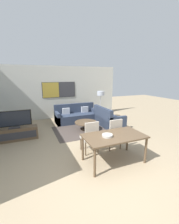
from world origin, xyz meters
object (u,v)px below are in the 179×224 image
at_px(sofa_side, 108,120).
at_px(coffee_table, 86,124).
at_px(dining_chair_centre, 114,133).
at_px(floor_lamp, 101,95).
at_px(fruit_bowl, 107,135).
at_px(sofa_main, 76,116).
at_px(dining_chair_left, 90,136).
at_px(tv_console, 15,134).
at_px(television, 14,120).
at_px(dining_table, 114,138).

xyz_separation_m(sofa_side, coffee_table, (-1.15, -0.16, -0.01)).
bearing_deg(dining_chair_centre, floor_lamp, 69.79).
relative_size(coffee_table, floor_lamp, 0.64).
height_order(sofa_side, fruit_bowl, sofa_side).
height_order(sofa_main, fruit_bowl, sofa_main).
bearing_deg(sofa_main, dining_chair_left, -100.64).
distance_m(tv_console, floor_lamp, 4.42).
xyz_separation_m(tv_console, coffee_table, (2.75, 0.00, 0.04)).
bearing_deg(sofa_side, dining_chair_centre, 154.82).
bearing_deg(tv_console, sofa_main, 26.39).
bearing_deg(sofa_side, television, 92.33).
height_order(dining_table, floor_lamp, floor_lamp).
relative_size(sofa_main, fruit_bowl, 7.65).
bearing_deg(tv_console, sofa_side, 2.35).
distance_m(sofa_main, dining_chair_centre, 3.32).
relative_size(tv_console, fruit_bowl, 5.59).
distance_m(television, dining_chair_left, 2.86).
xyz_separation_m(sofa_side, dining_table, (-1.38, -2.74, 0.40)).
xyz_separation_m(sofa_side, fruit_bowl, (-1.59, -2.75, 0.51)).
distance_m(tv_console, sofa_side, 3.90).
height_order(sofa_side, floor_lamp, floor_lamp).
distance_m(dining_chair_left, floor_lamp, 3.80).
distance_m(tv_console, television, 0.55).
height_order(sofa_main, dining_chair_left, dining_chair_left).
relative_size(sofa_main, dining_chair_left, 2.11).
relative_size(dining_chair_centre, fruit_bowl, 3.62).
bearing_deg(fruit_bowl, sofa_main, 83.68).
bearing_deg(tv_console, dining_table, -45.71).
xyz_separation_m(sofa_main, dining_table, (-0.23, -3.94, 0.40)).
height_order(dining_chair_left, dining_chair_centre, same).
distance_m(sofa_main, dining_table, 3.97).
bearing_deg(sofa_side, floor_lamp, -9.96).
height_order(coffee_table, dining_table, dining_table).
bearing_deg(television, dining_chair_centre, -33.87).
bearing_deg(floor_lamp, tv_console, -162.68).
bearing_deg(fruit_bowl, coffee_table, 80.41).
distance_m(coffee_table, floor_lamp, 2.12).
bearing_deg(television, dining_chair_left, -41.62).
height_order(fruit_bowl, floor_lamp, floor_lamp).
height_order(television, sofa_main, television).
bearing_deg(tv_console, floor_lamp, 17.32).
relative_size(coffee_table, dining_chair_centre, 0.96).
bearing_deg(floor_lamp, dining_chair_left, -121.67).
height_order(dining_table, fruit_bowl, fruit_bowl).
xyz_separation_m(tv_console, sofa_main, (2.75, 1.36, 0.05)).
bearing_deg(sofa_side, fruit_bowl, 150.00).
distance_m(television, floor_lamp, 4.32).
distance_m(television, sofa_side, 3.93).
bearing_deg(sofa_main, fruit_bowl, -96.32).
bearing_deg(dining_chair_centre, dining_chair_left, 176.07).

